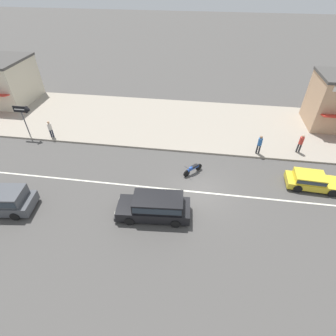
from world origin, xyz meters
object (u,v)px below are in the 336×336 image
Objects in this scene: hatchback_yellow_0 at (312,180)px; minivan_black_1 at (156,206)px; pedestrian_near_clock at (301,142)px; minivan_dark_grey_2 at (0,200)px; pedestrian_mid_kerb at (50,128)px; motorcycle_0 at (193,169)px; arrow_signboard at (26,111)px; pedestrian_by_shop at (260,143)px.

minivan_black_1 reaches higher than hatchback_yellow_0.
pedestrian_near_clock reaches higher than hatchback_yellow_0.
pedestrian_mid_kerb is (-0.96, 8.64, 0.24)m from minivan_dark_grey_2.
motorcycle_0 is 15.29m from arrow_signboard.
pedestrian_near_clock is 21.73m from pedestrian_mid_kerb.
hatchback_yellow_0 is 4.21m from pedestrian_near_clock.
minivan_black_1 is 13.49m from pedestrian_mid_kerb.
minivan_dark_grey_2 is 1.60× the size of arrow_signboard.
pedestrian_near_clock is at bearing 24.17° from motorcycle_0.
pedestrian_mid_kerb reaches higher than minivan_black_1.
pedestrian_by_shop is (7.28, 7.74, 0.31)m from minivan_black_1.
pedestrian_near_clock is (0.07, 4.17, 0.56)m from hatchback_yellow_0.
pedestrian_mid_kerb is at bearing 166.35° from motorcycle_0.
pedestrian_near_clock is (23.42, 0.72, -1.46)m from arrow_signboard.
pedestrian_by_shop is at bearing 0.09° from arrow_signboard.
arrow_signboard is at bearing 167.99° from motorcycle_0.
pedestrian_by_shop is at bearing 133.67° from hatchback_yellow_0.
hatchback_yellow_0 is 0.83× the size of minivan_dark_grey_2.
pedestrian_mid_kerb is at bearing 96.34° from minivan_dark_grey_2.
pedestrian_by_shop reaches higher than motorcycle_0.
pedestrian_mid_kerb is 0.94× the size of pedestrian_by_shop.
motorcycle_0 is 0.85× the size of pedestrian_mid_kerb.
pedestrian_near_clock is 0.99× the size of pedestrian_by_shop.
pedestrian_near_clock reaches higher than minivan_black_1.
pedestrian_mid_kerb reaches higher than hatchback_yellow_0.
pedestrian_mid_kerb is at bearing -178.17° from pedestrian_near_clock.
arrow_signboard is at bearing 148.84° from minivan_black_1.
pedestrian_near_clock is at bearing 24.22° from minivan_dark_grey_2.
hatchback_yellow_0 is at bearing -91.01° from pedestrian_near_clock.
pedestrian_mid_kerb is at bearing 144.97° from minivan_black_1.
minivan_dark_grey_2 is 13.31m from motorcycle_0.
motorcycle_0 is at bearing -13.65° from pedestrian_mid_kerb.
minivan_dark_grey_2 is 3.43× the size of motorcycle_0.
pedestrian_near_clock reaches higher than pedestrian_mid_kerb.
pedestrian_by_shop reaches higher than minivan_dark_grey_2.
minivan_black_1 is 10.12m from minivan_dark_grey_2.
minivan_black_1 is 2.82× the size of pedestrian_by_shop.
hatchback_yellow_0 is 2.26× the size of pedestrian_by_shop.
pedestrian_mid_kerb is at bearing 0.98° from arrow_signboard.
pedestrian_mid_kerb is at bearing -179.99° from pedestrian_by_shop.
hatchback_yellow_0 is 2.84× the size of motorcycle_0.
arrow_signboard is 23.48m from pedestrian_near_clock.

